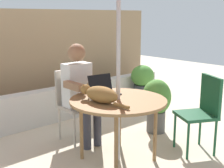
# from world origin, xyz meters

# --- Properties ---
(ground_plane) EXTENTS (14.00, 14.00, 0.00)m
(ground_plane) POSITION_xyz_m (0.00, 0.00, 0.00)
(ground_plane) COLOR beige
(fence_back) EXTENTS (5.22, 0.08, 1.68)m
(fence_back) POSITION_xyz_m (0.00, 2.18, 0.84)
(fence_back) COLOR #937756
(fence_back) RESTS_ON ground
(planter_wall_low) EXTENTS (4.69, 0.20, 0.51)m
(planter_wall_low) POSITION_xyz_m (0.00, 1.60, 0.26)
(planter_wall_low) COLOR beige
(planter_wall_low) RESTS_ON ground
(patio_table) EXTENTS (1.04, 1.04, 0.70)m
(patio_table) POSITION_xyz_m (0.00, 0.00, 0.65)
(patio_table) COLOR olive
(patio_table) RESTS_ON ground
(chair_occupied) EXTENTS (0.40, 0.40, 0.91)m
(chair_occupied) POSITION_xyz_m (0.00, 0.85, 0.54)
(chair_occupied) COLOR #B2A899
(chair_occupied) RESTS_ON ground
(chair_empty) EXTENTS (0.54, 0.54, 0.91)m
(chair_empty) POSITION_xyz_m (0.90, -0.47, 0.54)
(chair_empty) COLOR #194C2D
(chair_empty) RESTS_ON ground
(person_seated) EXTENTS (0.48, 0.48, 1.25)m
(person_seated) POSITION_xyz_m (0.00, 0.69, 0.71)
(person_seated) COLOR white
(person_seated) RESTS_ON ground
(laptop) EXTENTS (0.33, 0.28, 0.21)m
(laptop) POSITION_xyz_m (0.02, 0.29, 0.77)
(laptop) COLOR black
(laptop) RESTS_ON patio_table
(cat) EXTENTS (0.25, 0.65, 0.17)m
(cat) POSITION_xyz_m (-0.22, 0.04, 0.79)
(cat) COLOR olive
(cat) RESTS_ON patio_table
(potted_plant_near_fence) EXTENTS (0.41, 0.41, 0.73)m
(potted_plant_near_fence) POSITION_xyz_m (1.79, 1.31, 0.42)
(potted_plant_near_fence) COLOR #33383D
(potted_plant_near_fence) RESTS_ON ground
(potted_plant_by_chair) EXTENTS (0.39, 0.39, 0.74)m
(potted_plant_by_chair) POSITION_xyz_m (0.98, 0.29, 0.43)
(potted_plant_by_chair) COLOR #595654
(potted_plant_by_chair) RESTS_ON ground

